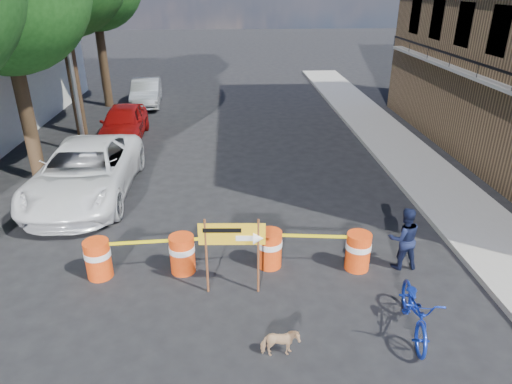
{
  "coord_description": "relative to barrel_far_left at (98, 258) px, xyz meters",
  "views": [
    {
      "loc": [
        -0.41,
        -7.5,
        6.03
      ],
      "look_at": [
        0.21,
        2.72,
        1.3
      ],
      "focal_mm": 32.0,
      "sensor_mm": 36.0,
      "label": 1
    }
  ],
  "objects": [
    {
      "name": "ground",
      "position": [
        3.39,
        -1.23,
        -0.47
      ],
      "size": [
        120.0,
        120.0,
        0.0
      ],
      "primitive_type": "plane",
      "color": "black",
      "rests_on": "ground"
    },
    {
      "name": "sidewalk_east",
      "position": [
        9.59,
        4.77,
        -0.4
      ],
      "size": [
        2.4,
        40.0,
        0.15
      ],
      "primitive_type": "cube",
      "color": "gray",
      "rests_on": "ground"
    },
    {
      "name": "streetlamp",
      "position": [
        -2.55,
        8.27,
        3.9
      ],
      "size": [
        1.25,
        0.18,
        8.0
      ],
      "color": "gray",
      "rests_on": "ground"
    },
    {
      "name": "barrel_far_left",
      "position": [
        0.0,
        0.0,
        0.0
      ],
      "size": [
        0.58,
        0.58,
        0.9
      ],
      "color": "red",
      "rests_on": "ground"
    },
    {
      "name": "barrel_mid_left",
      "position": [
        1.84,
        0.1,
        0.0
      ],
      "size": [
        0.58,
        0.58,
        0.9
      ],
      "color": "red",
      "rests_on": "ground"
    },
    {
      "name": "barrel_mid_right",
      "position": [
        3.83,
        0.2,
        0.0
      ],
      "size": [
        0.58,
        0.58,
        0.9
      ],
      "color": "red",
      "rests_on": "ground"
    },
    {
      "name": "barrel_far_right",
      "position": [
        5.83,
        -0.03,
        0.0
      ],
      "size": [
        0.58,
        0.58,
        0.9
      ],
      "color": "red",
      "rests_on": "ground"
    },
    {
      "name": "detour_sign",
      "position": [
        3.14,
        -0.76,
        0.8
      ],
      "size": [
        1.36,
        0.26,
        1.75
      ],
      "rotation": [
        0.0,
        0.0,
        -0.06
      ],
      "color": "#592D19",
      "rests_on": "ground"
    },
    {
      "name": "pedestrian",
      "position": [
        6.86,
        -0.03,
        0.28
      ],
      "size": [
        0.74,
        0.58,
        1.51
      ],
      "primitive_type": "imported",
      "rotation": [
        0.0,
        0.0,
        3.15
      ],
      "color": "black",
      "rests_on": "ground"
    },
    {
      "name": "bicycle",
      "position": [
        6.34,
        -2.15,
        0.48
      ],
      "size": [
        0.82,
        1.1,
        1.91
      ],
      "primitive_type": "imported",
      "rotation": [
        0.0,
        0.0,
        -0.16
      ],
      "color": "#1632B5",
      "rests_on": "ground"
    },
    {
      "name": "dog",
      "position": [
        3.77,
        -2.64,
        -0.19
      ],
      "size": [
        0.69,
        0.34,
        0.57
      ],
      "primitive_type": "imported",
      "rotation": [
        0.0,
        0.0,
        1.62
      ],
      "color": "tan",
      "rests_on": "ground"
    },
    {
      "name": "suv_white",
      "position": [
        -1.41,
        4.33,
        0.34
      ],
      "size": [
        2.7,
        5.84,
        1.62
      ],
      "primitive_type": "imported",
      "rotation": [
        0.0,
        0.0,
        0.0
      ],
      "color": "white",
      "rests_on": "ground"
    },
    {
      "name": "sedan_red",
      "position": [
        -1.41,
        9.96,
        0.24
      ],
      "size": [
        1.81,
        4.22,
        1.42
      ],
      "primitive_type": "imported",
      "rotation": [
        0.0,
        0.0,
        0.03
      ],
      "color": "#9C0D0D",
      "rests_on": "ground"
    },
    {
      "name": "sedan_silver",
      "position": [
        -1.41,
        15.88,
        0.2
      ],
      "size": [
        1.73,
        4.16,
        1.34
      ],
      "primitive_type": "imported",
      "rotation": [
        0.0,
        0.0,
        0.08
      ],
      "color": "#B8BBC0",
      "rests_on": "ground"
    }
  ]
}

